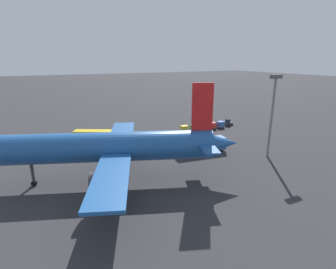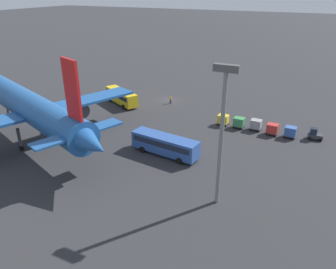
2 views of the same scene
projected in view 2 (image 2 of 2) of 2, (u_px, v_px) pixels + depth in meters
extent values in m
plane|color=#2D2D30|center=(169.00, 100.00, 77.28)|extent=(600.00, 600.00, 0.00)
cylinder|color=#1E5193|center=(30.00, 107.00, 54.30)|extent=(34.55, 16.82, 4.90)
cone|color=#1E5193|center=(90.00, 143.00, 41.74)|extent=(7.51, 6.36, 4.41)
cube|color=#1E5193|center=(91.00, 99.00, 59.96)|extent=(9.89, 16.70, 0.44)
cube|color=red|center=(72.00, 90.00, 41.23)|extent=(3.41, 1.56, 7.84)
cube|color=#1E5193|center=(79.00, 133.00, 43.44)|extent=(6.74, 12.80, 0.28)
cylinder|color=#38383D|center=(77.00, 109.00, 59.80)|extent=(4.88, 3.99, 2.70)
cylinder|color=#38383D|center=(9.00, 113.00, 64.25)|extent=(0.50, 0.50, 3.92)
cylinder|color=black|center=(10.00, 120.00, 64.88)|extent=(1.02, 0.78, 0.90)
cylinder|color=#38383D|center=(20.00, 140.00, 52.99)|extent=(0.50, 0.50, 3.92)
cylinder|color=black|center=(21.00, 148.00, 53.62)|extent=(1.02, 0.78, 0.90)
cylinder|color=#38383D|center=(57.00, 129.00, 56.97)|extent=(0.50, 0.50, 3.92)
cylinder|color=black|center=(58.00, 137.00, 57.60)|extent=(1.02, 0.78, 0.90)
cube|color=gold|center=(121.00, 96.00, 74.08)|extent=(10.41, 7.08, 2.73)
cube|color=#192333|center=(121.00, 94.00, 73.89)|extent=(9.69, 6.73, 0.87)
cylinder|color=black|center=(110.00, 99.00, 76.26)|extent=(1.03, 0.73, 1.00)
cylinder|color=black|center=(120.00, 97.00, 77.72)|extent=(1.03, 0.73, 1.00)
cylinder|color=black|center=(123.00, 107.00, 71.54)|extent=(1.03, 0.73, 1.00)
cylinder|color=black|center=(134.00, 105.00, 73.00)|extent=(1.03, 0.73, 1.00)
cube|color=#2D5199|center=(165.00, 144.00, 51.81)|extent=(11.49, 4.02, 2.72)
cube|color=#192333|center=(165.00, 142.00, 51.61)|extent=(10.60, 3.96, 0.87)
cylinder|color=black|center=(142.00, 150.00, 52.97)|extent=(1.03, 0.41, 1.00)
cylinder|color=black|center=(152.00, 143.00, 55.17)|extent=(1.03, 0.41, 1.00)
cylinder|color=black|center=(179.00, 161.00, 49.54)|extent=(1.03, 0.41, 1.00)
cylinder|color=black|center=(188.00, 154.00, 51.74)|extent=(1.03, 0.41, 1.00)
cube|color=#333338|center=(315.00, 136.00, 57.39)|extent=(2.53, 1.55, 0.70)
cube|color=#192333|center=(314.00, 131.00, 57.15)|extent=(1.20, 1.28, 1.10)
cylinder|color=black|center=(310.00, 139.00, 57.20)|extent=(0.62, 0.28, 0.60)
cylinder|color=black|center=(310.00, 136.00, 58.40)|extent=(0.62, 0.28, 0.60)
cylinder|color=black|center=(320.00, 140.00, 56.68)|extent=(0.62, 0.28, 0.60)
cylinder|color=black|center=(320.00, 137.00, 57.87)|extent=(0.62, 0.28, 0.60)
cylinder|color=#1E1E2D|center=(171.00, 102.00, 75.06)|extent=(0.32, 0.32, 0.85)
cylinder|color=orange|center=(171.00, 98.00, 74.75)|extent=(0.38, 0.38, 0.65)
sphere|color=tan|center=(171.00, 97.00, 74.56)|extent=(0.24, 0.24, 0.24)
cube|color=#38383D|center=(290.00, 136.00, 58.15)|extent=(2.07, 1.77, 0.10)
cube|color=#33569E|center=(291.00, 131.00, 57.79)|extent=(1.97, 1.69, 1.60)
cylinder|color=black|center=(284.00, 137.00, 58.07)|extent=(0.37, 0.14, 0.36)
cylinder|color=black|center=(286.00, 135.00, 59.08)|extent=(0.37, 0.14, 0.36)
cylinder|color=black|center=(293.00, 139.00, 57.40)|extent=(0.37, 0.14, 0.36)
cylinder|color=black|center=(295.00, 136.00, 58.42)|extent=(0.37, 0.14, 0.36)
cube|color=#38383D|center=(272.00, 133.00, 59.31)|extent=(2.07, 1.77, 0.10)
cube|color=#B72D28|center=(272.00, 128.00, 58.96)|extent=(1.97, 1.69, 1.60)
cylinder|color=black|center=(267.00, 134.00, 59.23)|extent=(0.37, 0.14, 0.36)
cylinder|color=black|center=(268.00, 132.00, 60.25)|extent=(0.37, 0.14, 0.36)
cylinder|color=black|center=(275.00, 136.00, 58.56)|extent=(0.37, 0.14, 0.36)
cylinder|color=black|center=(277.00, 133.00, 59.58)|extent=(0.37, 0.14, 0.36)
cube|color=#38383D|center=(255.00, 128.00, 61.17)|extent=(2.07, 1.77, 0.10)
cube|color=gray|center=(256.00, 124.00, 60.82)|extent=(1.97, 1.69, 1.60)
cylinder|color=black|center=(250.00, 130.00, 61.09)|extent=(0.37, 0.14, 0.36)
cylinder|color=black|center=(252.00, 127.00, 62.11)|extent=(0.37, 0.14, 0.36)
cylinder|color=black|center=(258.00, 131.00, 60.43)|extent=(0.37, 0.14, 0.36)
cylinder|color=black|center=(260.00, 129.00, 61.44)|extent=(0.37, 0.14, 0.36)
cube|color=#38383D|center=(239.00, 126.00, 62.14)|extent=(2.07, 1.77, 0.10)
cube|color=#38844C|center=(239.00, 122.00, 61.78)|extent=(1.97, 1.69, 1.60)
cylinder|color=black|center=(234.00, 127.00, 62.06)|extent=(0.37, 0.14, 0.36)
cylinder|color=black|center=(236.00, 125.00, 63.08)|extent=(0.37, 0.14, 0.36)
cylinder|color=black|center=(241.00, 129.00, 61.39)|extent=(0.37, 0.14, 0.36)
cylinder|color=black|center=(243.00, 127.00, 62.41)|extent=(0.37, 0.14, 0.36)
cube|color=#38383D|center=(223.00, 123.00, 63.43)|extent=(2.07, 1.77, 0.10)
cube|color=gold|center=(223.00, 119.00, 63.07)|extent=(1.97, 1.69, 1.60)
cylinder|color=black|center=(218.00, 125.00, 63.35)|extent=(0.37, 0.14, 0.36)
cylinder|color=black|center=(220.00, 122.00, 64.36)|extent=(0.37, 0.14, 0.36)
cylinder|color=black|center=(225.00, 126.00, 62.68)|extent=(0.37, 0.14, 0.36)
cylinder|color=black|center=(228.00, 124.00, 63.70)|extent=(0.37, 0.14, 0.36)
cylinder|color=slate|center=(221.00, 143.00, 37.63)|extent=(0.50, 0.50, 16.49)
cube|color=#4C4C4C|center=(226.00, 68.00, 34.04)|extent=(2.80, 0.70, 0.80)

